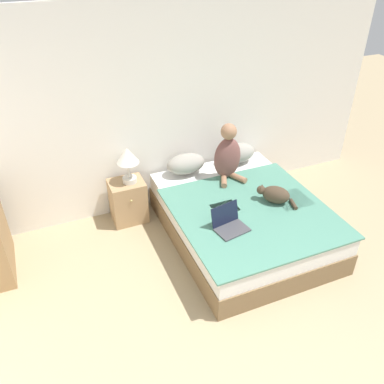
% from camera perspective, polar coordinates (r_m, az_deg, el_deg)
% --- Properties ---
extents(wall_back, '(5.72, 0.05, 2.55)m').
position_cam_1_polar(wall_back, '(4.99, -3.27, 11.44)').
color(wall_back, white).
rests_on(wall_back, ground_plane).
extents(bed, '(1.66, 2.07, 0.51)m').
position_cam_1_polar(bed, '(4.81, 7.07, -3.90)').
color(bed, brown).
rests_on(bed, ground_plane).
extents(pillow_near, '(0.49, 0.30, 0.25)m').
position_cam_1_polar(pillow_near, '(5.11, -0.88, 3.99)').
color(pillow_near, gray).
rests_on(pillow_near, bed).
extents(pillow_far, '(0.49, 0.30, 0.25)m').
position_cam_1_polar(pillow_far, '(5.38, 6.32, 5.44)').
color(pillow_far, gray).
rests_on(pillow_far, bed).
extents(person_sitting, '(0.36, 0.34, 0.71)m').
position_cam_1_polar(person_sitting, '(4.94, 5.04, 5.19)').
color(person_sitting, brown).
rests_on(person_sitting, bed).
extents(cat_tabby, '(0.37, 0.41, 0.20)m').
position_cam_1_polar(cat_tabby, '(4.66, 11.58, -0.34)').
color(cat_tabby, '#473828').
rests_on(cat_tabby, bed).
extents(laptop_open, '(0.37, 0.33, 0.24)m').
position_cam_1_polar(laptop_open, '(4.23, 5.29, -4.53)').
color(laptop_open, '#424247').
rests_on(laptop_open, bed).
extents(nightstand, '(0.42, 0.37, 0.55)m').
position_cam_1_polar(nightstand, '(5.10, -8.96, -1.25)').
color(nightstand, tan).
rests_on(nightstand, ground_plane).
extents(table_lamp, '(0.26, 0.26, 0.45)m').
position_cam_1_polar(table_lamp, '(4.79, -9.03, 4.65)').
color(table_lamp, beige).
rests_on(table_lamp, nightstand).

